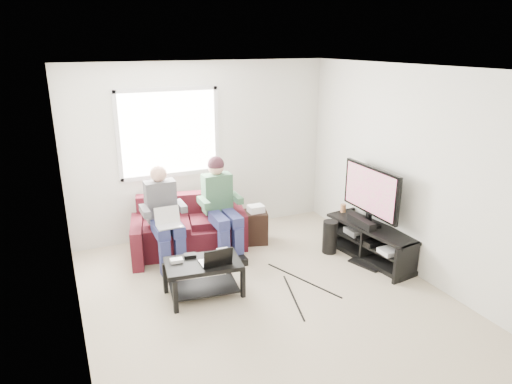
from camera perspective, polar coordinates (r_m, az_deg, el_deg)
floor at (r=5.47m, az=1.34°, el=-13.18°), size 4.50×4.50×0.00m
ceiling at (r=4.67m, az=1.58°, el=15.18°), size 4.50×4.50×0.00m
wall_back at (r=6.93m, az=-6.68°, el=5.23°), size 4.50×0.00×4.50m
wall_front at (r=3.21m, az=19.52°, el=-11.78°), size 4.50×0.00×4.50m
wall_left at (r=4.47m, az=-22.35°, el=-3.47°), size 0.00×4.50×4.50m
wall_right at (r=6.02m, az=18.87°, el=2.35°), size 0.00×4.50×4.50m
window at (r=6.72m, az=-10.81°, el=7.24°), size 1.48×0.04×1.28m
sofa at (r=6.61m, az=-8.36°, el=-4.72°), size 1.79×1.03×0.77m
person_left at (r=6.13m, az=-11.44°, el=-2.55°), size 0.40×0.70×1.31m
person_right at (r=6.33m, az=-4.47°, el=-0.96°), size 0.40×0.71×1.35m
laptop_silver at (r=5.90m, az=-10.83°, el=-3.67°), size 0.38×0.34×0.24m
coffee_table at (r=5.42m, az=-6.60°, el=-9.74°), size 0.92×0.63×0.43m
laptop_black at (r=5.28m, az=-5.17°, el=-7.64°), size 0.38×0.30×0.24m
controller_a at (r=5.40m, az=-9.91°, el=-8.43°), size 0.15×0.10×0.04m
controller_b at (r=5.49m, az=-8.24°, el=-7.86°), size 0.15×0.11×0.04m
controller_c at (r=5.57m, az=-4.18°, el=-7.30°), size 0.15×0.10×0.04m
tv_stand at (r=6.50m, az=14.21°, el=-6.29°), size 0.61×1.46×0.47m
tv at (r=6.31m, az=14.14°, el=-0.02°), size 0.12×1.10×0.81m
soundbar at (r=6.38m, az=13.03°, el=-3.65°), size 0.12×0.50×0.10m
drink_cup at (r=6.81m, az=10.84°, el=-1.99°), size 0.08×0.08×0.12m
console_white at (r=6.20m, az=16.55°, el=-7.06°), size 0.30×0.22×0.06m
console_grey at (r=6.68m, az=12.69°, el=-4.73°), size 0.34×0.26×0.08m
console_black at (r=6.43m, az=14.54°, el=-5.86°), size 0.38×0.30×0.07m
subwoofer at (r=6.54m, az=9.22°, el=-5.57°), size 0.21×0.21×0.47m
keyboard_floor at (r=6.34m, az=13.40°, el=-8.84°), size 0.28×0.47×0.02m
end_table at (r=6.76m, az=-0.01°, el=-4.24°), size 0.32×0.32×0.58m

